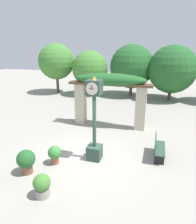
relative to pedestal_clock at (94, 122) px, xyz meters
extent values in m
plane|color=gray|center=(-0.30, 0.09, -1.62)|extent=(60.00, 60.00, 0.00)
cube|color=#2D473D|center=(0.00, 0.00, -1.33)|extent=(0.57, 0.57, 0.59)
cylinder|color=#2D473D|center=(0.00, 0.00, 0.01)|extent=(0.15, 0.15, 2.09)
cylinder|color=gold|center=(0.00, 0.00, 1.08)|extent=(0.23, 0.23, 0.04)
cube|color=#2D473D|center=(0.00, 0.00, 1.38)|extent=(0.55, 0.55, 0.55)
cylinder|color=beige|center=(0.00, -0.28, 1.38)|extent=(0.45, 0.02, 0.45)
cylinder|color=beige|center=(0.00, 0.28, 1.38)|extent=(0.45, 0.02, 0.45)
cube|color=black|center=(0.00, -0.30, 1.38)|extent=(0.16, 0.01, 0.02)
cube|color=black|center=(0.00, -0.30, 1.44)|extent=(0.02, 0.01, 0.14)
cone|color=gold|center=(0.00, 0.00, 1.73)|extent=(0.19, 0.19, 0.15)
cube|color=#BCB299|center=(-2.07, 3.78, -0.41)|extent=(0.56, 0.56, 2.42)
cube|color=#BCB299|center=(1.47, 3.78, -0.41)|extent=(0.56, 0.56, 2.42)
cube|color=brown|center=(-0.30, 3.51, 0.87)|extent=(4.69, 0.15, 0.13)
cube|color=brown|center=(-0.30, 3.69, 0.87)|extent=(4.69, 0.15, 0.13)
cube|color=brown|center=(-0.30, 3.88, 0.87)|extent=(4.69, 0.15, 0.13)
cube|color=brown|center=(-0.30, 4.06, 0.87)|extent=(4.69, 0.15, 0.13)
ellipsoid|color=#235B28|center=(-0.30, 3.78, 1.11)|extent=(4.04, 1.16, 0.70)
cylinder|color=gray|center=(-0.86, -2.57, -1.47)|extent=(0.44, 0.44, 0.29)
sphere|color=#427F33|center=(-0.86, -2.57, -1.13)|extent=(0.54, 0.54, 0.54)
cylinder|color=#9E563D|center=(-1.39, -0.79, -1.48)|extent=(0.30, 0.30, 0.29)
sphere|color=#387A38|center=(-1.39, -0.79, -1.13)|extent=(0.53, 0.53, 0.53)
cylinder|color=brown|center=(-2.07, -1.65, -1.46)|extent=(0.40, 0.40, 0.32)
sphere|color=#235B28|center=(-2.07, -1.65, -1.04)|extent=(0.67, 0.67, 0.67)
cube|color=#2D4C38|center=(2.56, 0.89, -1.20)|extent=(0.42, 1.40, 0.05)
cube|color=#2D4C38|center=(2.37, 0.89, -0.95)|extent=(0.04, 1.40, 0.45)
cube|color=black|center=(2.56, 0.33, -1.42)|extent=(0.38, 0.08, 0.39)
cube|color=black|center=(2.56, 1.45, -1.42)|extent=(0.38, 0.08, 0.39)
cylinder|color=brown|center=(-7.52, 11.24, -0.67)|extent=(0.28, 0.28, 1.89)
sphere|color=#427F33|center=(-7.52, 11.24, 1.50)|extent=(3.49, 3.49, 3.49)
cylinder|color=brown|center=(-4.04, 11.27, -0.94)|extent=(0.28, 0.28, 1.35)
sphere|color=#427F33|center=(-4.04, 11.27, 0.91)|extent=(3.35, 3.35, 3.35)
cylinder|color=brown|center=(-0.19, 12.12, -0.95)|extent=(0.28, 0.28, 1.33)
sphere|color=#235B28|center=(-0.19, 12.12, 1.13)|extent=(4.04, 4.04, 4.04)
cylinder|color=brown|center=(3.34, 11.41, -1.00)|extent=(0.28, 0.28, 1.23)
sphere|color=#235B28|center=(3.34, 11.41, 1.04)|extent=(4.08, 4.08, 4.08)
camera|label=1|loc=(2.24, -6.96, 2.76)|focal=32.00mm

